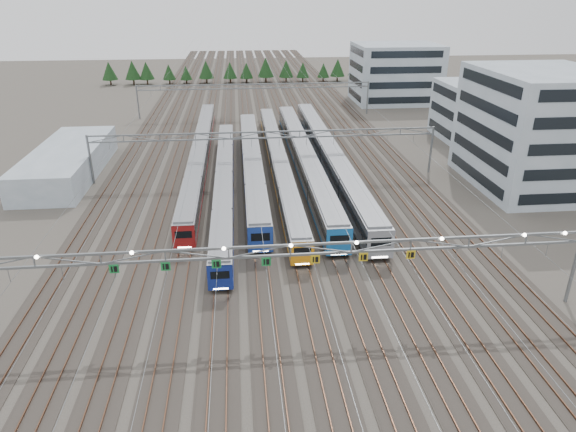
{
  "coord_description": "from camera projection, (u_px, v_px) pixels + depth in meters",
  "views": [
    {
      "loc": [
        -4.28,
        -40.95,
        29.06
      ],
      "look_at": [
        1.33,
        16.06,
        3.5
      ],
      "focal_mm": 32.0,
      "sensor_mm": 36.0,
      "label": 1
    }
  ],
  "objects": [
    {
      "name": "depot_bldg_south",
      "position": [
        538.0,
        130.0,
        79.3
      ],
      "size": [
        18.0,
        22.0,
        17.96
      ],
      "primitive_type": "cube",
      "color": "#97A9B5",
      "rests_on": "ground"
    },
    {
      "name": "train_d",
      "position": [
        278.0,
        161.0,
        87.75
      ],
      "size": [
        2.66,
        67.99,
        3.46
      ],
      "color": "black",
      "rests_on": "ground"
    },
    {
      "name": "gantry_far",
      "position": [
        255.0,
        90.0,
        124.09
      ],
      "size": [
        56.36,
        0.36,
        8.0
      ],
      "color": "slate",
      "rests_on": "ground"
    },
    {
      "name": "train_c",
      "position": [
        252.0,
        164.0,
        85.47
      ],
      "size": [
        2.99,
        57.23,
        3.9
      ],
      "color": "black",
      "rests_on": "ground"
    },
    {
      "name": "treeline",
      "position": [
        246.0,
        70.0,
        169.59
      ],
      "size": [
        93.8,
        5.6,
        7.02
      ],
      "color": "#332114",
      "rests_on": "ground"
    },
    {
      "name": "depot_bldg_north",
      "position": [
        395.0,
        73.0,
        140.2
      ],
      "size": [
        22.0,
        18.0,
        15.33
      ],
      "primitive_type": "cube",
      "color": "#97A9B5",
      "rests_on": "ground"
    },
    {
      "name": "track_bed",
      "position": [
        253.0,
        98.0,
        139.72
      ],
      "size": [
        54.0,
        260.0,
        5.42
      ],
      "color": "#2D2823",
      "rests_on": "ground"
    },
    {
      "name": "train_f",
      "position": [
        329.0,
        156.0,
        89.18
      ],
      "size": [
        3.18,
        68.59,
        4.15
      ],
      "color": "black",
      "rests_on": "ground"
    },
    {
      "name": "train_b",
      "position": [
        224.0,
        181.0,
        78.61
      ],
      "size": [
        2.64,
        58.19,
        3.43
      ],
      "color": "black",
      "rests_on": "ground"
    },
    {
      "name": "gantry_mid",
      "position": [
        265.0,
        140.0,
        83.19
      ],
      "size": [
        56.36,
        0.36,
        8.0
      ],
      "color": "slate",
      "rests_on": "ground"
    },
    {
      "name": "train_a",
      "position": [
        200.0,
        153.0,
        91.64
      ],
      "size": [
        2.73,
        68.48,
        3.55
      ],
      "color": "black",
      "rests_on": "ground"
    },
    {
      "name": "ground",
      "position": [
        291.0,
        317.0,
        49.44
      ],
      "size": [
        400.0,
        400.0,
        0.0
      ],
      "primitive_type": "plane",
      "color": "#47423A",
      "rests_on": "ground"
    },
    {
      "name": "depot_bldg_mid",
      "position": [
        476.0,
        111.0,
        105.56
      ],
      "size": [
        14.0,
        16.0,
        11.49
      ],
      "primitive_type": "cube",
      "color": "#97A9B5",
      "rests_on": "ground"
    },
    {
      "name": "west_shed",
      "position": [
        68.0,
        162.0,
        86.32
      ],
      "size": [
        10.0,
        30.0,
        4.55
      ],
      "primitive_type": "cube",
      "color": "#97A9B5",
      "rests_on": "ground"
    },
    {
      "name": "gantry_near",
      "position": [
        290.0,
        253.0,
        46.44
      ],
      "size": [
        56.36,
        0.61,
        8.08
      ],
      "color": "slate",
      "rests_on": "ground"
    },
    {
      "name": "train_e",
      "position": [
        304.0,
        157.0,
        88.46
      ],
      "size": [
        3.08,
        65.36,
        4.02
      ],
      "color": "black",
      "rests_on": "ground"
    }
  ]
}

